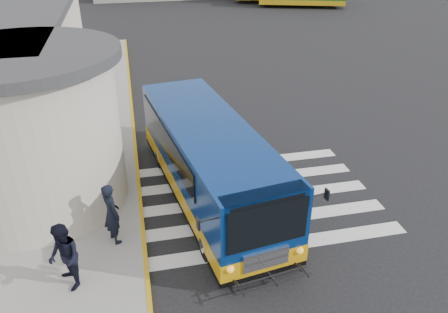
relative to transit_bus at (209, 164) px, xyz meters
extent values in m
plane|color=black|center=(1.78, 0.34, -1.23)|extent=(140.00, 140.00, 0.00)
cube|color=gray|center=(-7.22, 4.34, -1.16)|extent=(10.00, 34.00, 0.15)
cube|color=#C69712|center=(-2.27, 4.34, -1.15)|extent=(0.12, 34.00, 0.16)
cylinder|color=beige|center=(-5.22, 0.84, 1.17)|extent=(5.20, 5.20, 4.50)
cylinder|color=#38383A|center=(-5.22, 0.84, 3.57)|extent=(5.80, 5.80, 0.30)
cube|color=black|center=(-4.70, 5.34, 0.02)|extent=(0.08, 1.20, 2.20)
cube|color=#38383A|center=(-4.22, 5.34, 1.32)|extent=(1.20, 1.80, 0.12)
cube|color=silver|center=(1.28, -2.86, -1.23)|extent=(8.00, 0.55, 0.01)
cube|color=silver|center=(1.28, -1.66, -1.23)|extent=(8.00, 0.55, 0.01)
cube|color=silver|center=(1.28, -0.46, -1.23)|extent=(8.00, 0.55, 0.01)
cube|color=silver|center=(1.28, 0.74, -1.23)|extent=(8.00, 0.55, 0.01)
cube|color=silver|center=(1.28, 1.94, -1.23)|extent=(8.00, 0.55, 0.01)
cube|color=navy|center=(0.00, 0.03, 0.24)|extent=(3.54, 8.69, 2.20)
cube|color=#CC930D|center=(0.00, 0.03, -0.60)|extent=(3.57, 8.72, 0.52)
cube|color=black|center=(0.00, 0.03, -0.90)|extent=(3.56, 8.71, 0.21)
cube|color=black|center=(0.61, -4.16, 0.59)|extent=(2.05, 0.35, 1.17)
cube|color=silver|center=(0.61, -4.17, -0.44)|extent=(1.21, 0.23, 0.52)
cube|color=black|center=(-1.29, 0.60, 0.69)|extent=(0.94, 6.13, 0.84)
cube|color=black|center=(1.07, 0.95, 0.69)|extent=(0.94, 6.13, 0.84)
cylinder|color=black|center=(-0.62, -2.90, -0.78)|extent=(0.41, 0.93, 0.90)
cylinder|color=black|center=(1.42, -2.60, -0.78)|extent=(0.41, 0.93, 0.90)
cylinder|color=black|center=(-1.38, 2.30, -0.78)|extent=(0.41, 0.93, 0.90)
cylinder|color=black|center=(0.66, 2.59, -0.78)|extent=(0.41, 0.93, 0.90)
cube|color=black|center=(-1.04, -4.24, 0.97)|extent=(0.07, 0.17, 0.28)
cube|color=black|center=(2.21, -3.76, 0.97)|extent=(0.07, 0.17, 0.28)
imported|color=black|center=(-3.04, -1.81, -0.17)|extent=(0.69, 0.79, 1.82)
imported|color=black|center=(-4.13, -3.33, -0.18)|extent=(0.97, 1.07, 1.80)
cube|color=#C69712|center=(15.59, 31.88, -0.65)|extent=(8.85, 4.95, 0.47)
camera|label=1|loc=(-2.14, -11.85, 6.89)|focal=35.00mm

